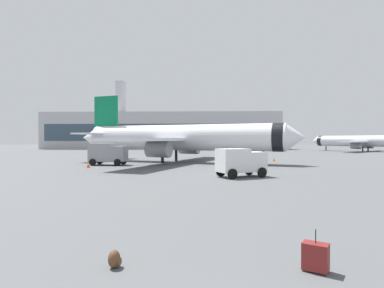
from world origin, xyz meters
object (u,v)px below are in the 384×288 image
airplane_taxiing (360,141)px  cargo_van (241,161)px  safety_cone_near (88,165)px  traveller_backpack (115,259)px  safety_cone_mid (274,159)px  airplane_at_gate (180,138)px  rolling_suitcase (316,256)px  service_truck (108,153)px

airplane_taxiing → cargo_van: (-40.33, -61.91, -1.46)m
safety_cone_near → traveller_backpack: safety_cone_near is taller
safety_cone_mid → airplane_at_gate: bearing=-167.8°
airplane_at_gate → safety_cone_near: (-10.46, -9.52, -3.27)m
airplane_taxiing → safety_cone_mid: airplane_taxiing is taller
airplane_at_gate → airplane_taxiing: (47.19, 43.54, -0.74)m
airplane_at_gate → traveller_backpack: airplane_at_gate is taller
safety_cone_mid → rolling_suitcase: 43.16m
safety_cone_mid → rolling_suitcase: size_ratio=0.56×
airplane_at_gate → service_truck: airplane_at_gate is taller
rolling_suitcase → cargo_van: bearing=88.8°
safety_cone_mid → rolling_suitcase: bearing=-100.8°
airplane_at_gate → traveller_backpack: (1.12, -39.23, -3.42)m
service_truck → cargo_van: size_ratio=1.03×
rolling_suitcase → service_truck: bearing=114.9°
airplane_at_gate → service_truck: bearing=-149.7°
airplane_at_gate → airplane_taxiing: airplane_at_gate is taller
airplane_at_gate → safety_cone_mid: 15.25m
rolling_suitcase → traveller_backpack: 5.31m
rolling_suitcase → airplane_taxiing: bearing=63.8°
safety_cone_near → safety_cone_mid: size_ratio=1.26×
cargo_van → safety_cone_near: 19.48m
airplane_at_gate → safety_cone_mid: bearing=12.2°
safety_cone_near → airplane_at_gate: bearing=42.3°
airplane_at_gate → rolling_suitcase: bearing=-80.7°
airplane_at_gate → rolling_suitcase: 39.92m
service_truck → traveller_backpack: bearing=-72.9°
service_truck → safety_cone_near: 4.42m
cargo_van → airplane_at_gate: bearing=110.5°
service_truck → cargo_van: bearing=-38.7°
safety_cone_mid → traveller_backpack: (-13.42, -42.36, -0.07)m
safety_cone_mid → airplane_taxiing: bearing=51.1°
service_truck → safety_cone_mid: size_ratio=8.03×
airplane_taxiing → cargo_van: 73.91m
traveller_backpack → airplane_taxiing: bearing=60.9°
service_truck → rolling_suitcase: bearing=-65.1°
safety_cone_mid → rolling_suitcase: (-8.11, -42.39, 0.09)m
traveller_backpack → service_truck: bearing=107.1°
safety_cone_mid → traveller_backpack: 44.43m
airplane_at_gate → cargo_van: airplane_at_gate is taller
airplane_at_gate → safety_cone_near: size_ratio=44.72×
safety_cone_near → traveller_backpack: 31.89m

